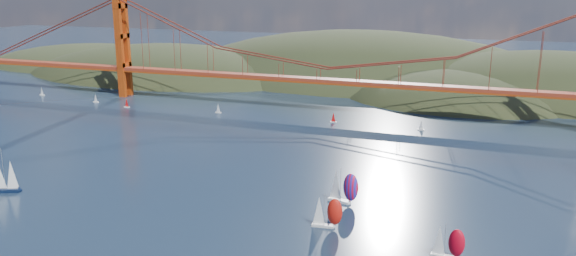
# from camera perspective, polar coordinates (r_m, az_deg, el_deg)

# --- Properties ---
(headlands) EXTENTS (725.00, 225.00, 96.00)m
(headlands) POSITION_cam_1_polar(r_m,az_deg,el_deg) (371.77, 14.98, 2.36)
(headlands) COLOR black
(headlands) RESTS_ON ground
(bridge) EXTENTS (552.00, 12.00, 55.00)m
(bridge) POSITION_cam_1_polar(r_m,az_deg,el_deg) (277.33, 3.82, 8.18)
(bridge) COLOR maroon
(bridge) RESTS_ON ground
(sloop_navy) EXTENTS (9.65, 7.54, 14.08)m
(sloop_navy) POSITION_cam_1_polar(r_m,az_deg,el_deg) (193.56, -27.13, -4.09)
(sloop_navy) COLOR black
(sloop_navy) RESTS_ON ground
(racer_0) EXTENTS (8.25, 3.77, 9.32)m
(racer_0) POSITION_cam_1_polar(r_m,az_deg,el_deg) (149.33, 3.93, -8.47)
(racer_0) COLOR silver
(racer_0) RESTS_ON ground
(racer_1) EXTENTS (7.68, 3.23, 8.75)m
(racer_1) POSITION_cam_1_polar(r_m,az_deg,el_deg) (138.48, 15.89, -11.07)
(racer_1) COLOR silver
(racer_1) RESTS_ON ground
(racer_rwb) EXTENTS (9.57, 5.12, 10.73)m
(racer_rwb) POSITION_cam_1_polar(r_m,az_deg,el_deg) (165.48, 5.60, -5.92)
(racer_rwb) COLOR white
(racer_rwb) RESTS_ON ground
(distant_boat_0) EXTENTS (3.00, 2.00, 4.70)m
(distant_boat_0) POSITION_cam_1_polar(r_m,az_deg,el_deg) (352.46, -23.73, 3.44)
(distant_boat_0) COLOR silver
(distant_boat_0) RESTS_ON ground
(distant_boat_1) EXTENTS (3.00, 2.00, 4.70)m
(distant_boat_1) POSITION_cam_1_polar(r_m,az_deg,el_deg) (320.65, -18.97, 2.89)
(distant_boat_1) COLOR silver
(distant_boat_1) RESTS_ON ground
(distant_boat_2) EXTENTS (3.00, 2.00, 4.70)m
(distant_boat_2) POSITION_cam_1_polar(r_m,az_deg,el_deg) (302.56, -16.08, 2.45)
(distant_boat_2) COLOR silver
(distant_boat_2) RESTS_ON ground
(distant_boat_3) EXTENTS (3.00, 2.00, 4.70)m
(distant_boat_3) POSITION_cam_1_polar(r_m,az_deg,el_deg) (280.61, -7.11, 2.00)
(distant_boat_3) COLOR silver
(distant_boat_3) RESTS_ON ground
(distant_boat_8) EXTENTS (3.00, 2.00, 4.70)m
(distant_boat_8) POSITION_cam_1_polar(r_m,az_deg,el_deg) (252.26, 13.38, 0.30)
(distant_boat_8) COLOR silver
(distant_boat_8) RESTS_ON ground
(distant_boat_9) EXTENTS (3.00, 2.00, 4.70)m
(distant_boat_9) POSITION_cam_1_polar(r_m,az_deg,el_deg) (260.13, 4.63, 1.07)
(distant_boat_9) COLOR silver
(distant_boat_9) RESTS_ON ground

